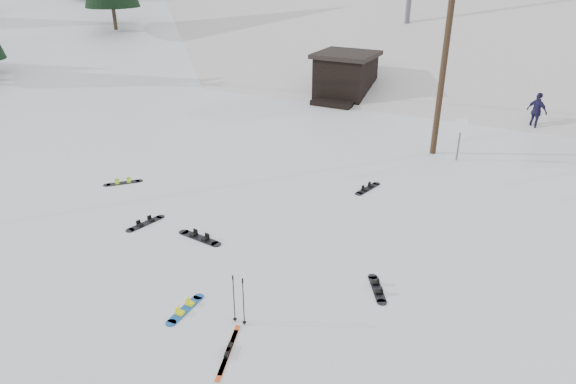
% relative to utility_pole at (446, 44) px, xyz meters
% --- Properties ---
extents(ground, '(200.00, 200.00, 0.00)m').
position_rel_utility_pole_xyz_m(ground, '(-2.00, -14.00, -4.68)').
color(ground, white).
rests_on(ground, ground).
extents(ski_slope, '(60.00, 85.24, 65.97)m').
position_rel_utility_pole_xyz_m(ski_slope, '(-2.00, 41.00, -16.68)').
color(ski_slope, silver).
rests_on(ski_slope, ground).
extents(ridge_left, '(47.54, 95.03, 58.38)m').
position_rel_utility_pole_xyz_m(ridge_left, '(-38.00, 34.00, -15.68)').
color(ridge_left, white).
rests_on(ridge_left, ground).
extents(treeline_left, '(20.00, 64.00, 10.00)m').
position_rel_utility_pole_xyz_m(treeline_left, '(-36.00, 26.00, -4.68)').
color(treeline_left, black).
rests_on(treeline_left, ground).
extents(treeline_crest, '(50.00, 6.00, 10.00)m').
position_rel_utility_pole_xyz_m(treeline_crest, '(-2.00, 72.00, -4.68)').
color(treeline_crest, black).
rests_on(treeline_crest, ski_slope).
extents(utility_pole, '(2.00, 0.26, 9.00)m').
position_rel_utility_pole_xyz_m(utility_pole, '(0.00, 0.00, 0.00)').
color(utility_pole, '#3A2819').
rests_on(utility_pole, ground).
extents(trail_sign, '(0.50, 0.09, 1.85)m').
position_rel_utility_pole_xyz_m(trail_sign, '(1.10, -0.42, -3.41)').
color(trail_sign, '#595B60').
rests_on(trail_sign, ground).
extents(lift_hut, '(3.40, 4.10, 2.75)m').
position_rel_utility_pole_xyz_m(lift_hut, '(-7.00, 6.94, -3.32)').
color(lift_hut, black).
rests_on(lift_hut, ground).
extents(hero_snowboard, '(0.29, 1.40, 0.10)m').
position_rel_utility_pole_xyz_m(hero_snowboard, '(-2.82, -13.90, -4.66)').
color(hero_snowboard, '#1B5AB4').
rests_on(hero_snowboard, ground).
extents(hero_skis, '(0.66, 1.71, 0.09)m').
position_rel_utility_pole_xyz_m(hero_skis, '(-1.05, -14.66, -4.65)').
color(hero_skis, '#E04817').
rests_on(hero_skis, ground).
extents(ski_poles, '(0.36, 0.09, 1.30)m').
position_rel_utility_pole_xyz_m(ski_poles, '(-1.37, -13.69, -4.02)').
color(ski_poles, black).
rests_on(ski_poles, ground).
extents(board_scatter_a, '(1.64, 0.45, 0.12)m').
position_rel_utility_pole_xyz_m(board_scatter_a, '(-4.62, -10.88, -4.65)').
color(board_scatter_a, black).
rests_on(board_scatter_a, ground).
extents(board_scatter_b, '(0.52, 1.44, 0.10)m').
position_rel_utility_pole_xyz_m(board_scatter_b, '(-6.75, -10.93, -4.65)').
color(board_scatter_b, black).
rests_on(board_scatter_b, ground).
extents(board_scatter_c, '(1.09, 1.15, 0.10)m').
position_rel_utility_pole_xyz_m(board_scatter_c, '(-9.76, -8.81, -4.65)').
color(board_scatter_c, black).
rests_on(board_scatter_c, ground).
extents(board_scatter_d, '(0.84, 1.23, 0.10)m').
position_rel_utility_pole_xyz_m(board_scatter_d, '(1.10, -10.89, -4.66)').
color(board_scatter_d, black).
rests_on(board_scatter_d, ground).
extents(board_scatter_f, '(0.56, 1.47, 0.10)m').
position_rel_utility_pole_xyz_m(board_scatter_f, '(-1.25, -4.97, -4.65)').
color(board_scatter_f, black).
rests_on(board_scatter_f, ground).
extents(skier_navy, '(1.17, 0.97, 1.87)m').
position_rel_utility_pole_xyz_m(skier_navy, '(3.68, 5.68, -3.75)').
color(skier_navy, '#1C193F').
rests_on(skier_navy, ground).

